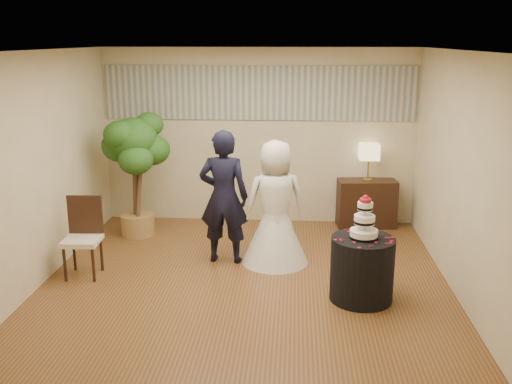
# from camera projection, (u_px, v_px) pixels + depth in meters

# --- Properties ---
(floor) EXTENTS (5.00, 5.00, 0.00)m
(floor) POSITION_uv_depth(u_px,v_px,m) (246.00, 281.00, 7.11)
(floor) COLOR brown
(floor) RESTS_ON ground
(ceiling) EXTENTS (5.00, 5.00, 0.00)m
(ceiling) POSITION_uv_depth(u_px,v_px,m) (245.00, 50.00, 6.37)
(ceiling) COLOR white
(ceiling) RESTS_ON wall_back
(wall_back) EXTENTS (5.00, 0.06, 2.80)m
(wall_back) POSITION_uv_depth(u_px,v_px,m) (259.00, 137.00, 9.15)
(wall_back) COLOR beige
(wall_back) RESTS_ON ground
(wall_front) EXTENTS (5.00, 0.06, 2.80)m
(wall_front) POSITION_uv_depth(u_px,v_px,m) (217.00, 247.00, 4.33)
(wall_front) COLOR beige
(wall_front) RESTS_ON ground
(wall_left) EXTENTS (0.06, 5.00, 2.80)m
(wall_left) POSITION_uv_depth(u_px,v_px,m) (40.00, 169.00, 6.91)
(wall_left) COLOR beige
(wall_left) RESTS_ON ground
(wall_right) EXTENTS (0.06, 5.00, 2.80)m
(wall_right) POSITION_uv_depth(u_px,v_px,m) (461.00, 176.00, 6.57)
(wall_right) COLOR beige
(wall_right) RESTS_ON ground
(mural_border) EXTENTS (4.90, 0.02, 0.85)m
(mural_border) POSITION_uv_depth(u_px,v_px,m) (259.00, 93.00, 8.94)
(mural_border) COLOR #98998C
(mural_border) RESTS_ON wall_back
(groom) EXTENTS (0.68, 0.47, 1.80)m
(groom) POSITION_uv_depth(u_px,v_px,m) (224.00, 197.00, 7.54)
(groom) COLOR black
(groom) RESTS_ON floor
(bride) EXTENTS (1.10, 1.10, 1.67)m
(bride) POSITION_uv_depth(u_px,v_px,m) (275.00, 202.00, 7.52)
(bride) COLOR white
(bride) RESTS_ON floor
(cake_table) EXTENTS (0.92, 0.92, 0.75)m
(cake_table) POSITION_uv_depth(u_px,v_px,m) (362.00, 269.00, 6.53)
(cake_table) COLOR black
(cake_table) RESTS_ON floor
(wedding_cake) EXTENTS (0.32, 0.32, 0.51)m
(wedding_cake) POSITION_uv_depth(u_px,v_px,m) (365.00, 217.00, 6.37)
(wedding_cake) COLOR white
(wedding_cake) RESTS_ON cake_table
(console) EXTENTS (0.95, 0.49, 0.76)m
(console) POSITION_uv_depth(u_px,v_px,m) (366.00, 203.00, 9.10)
(console) COLOR black
(console) RESTS_ON floor
(table_lamp) EXTENTS (0.30, 0.30, 0.58)m
(table_lamp) POSITION_uv_depth(u_px,v_px,m) (369.00, 162.00, 8.93)
(table_lamp) COLOR beige
(table_lamp) RESTS_ON console
(ficus_tree) EXTENTS (1.28, 1.28, 1.91)m
(ficus_tree) POSITION_uv_depth(u_px,v_px,m) (135.00, 174.00, 8.55)
(ficus_tree) COLOR #27561B
(ficus_tree) RESTS_ON floor
(side_chair) EXTENTS (0.48, 0.50, 1.01)m
(side_chair) POSITION_uv_depth(u_px,v_px,m) (82.00, 238.00, 7.15)
(side_chair) COLOR black
(side_chair) RESTS_ON floor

